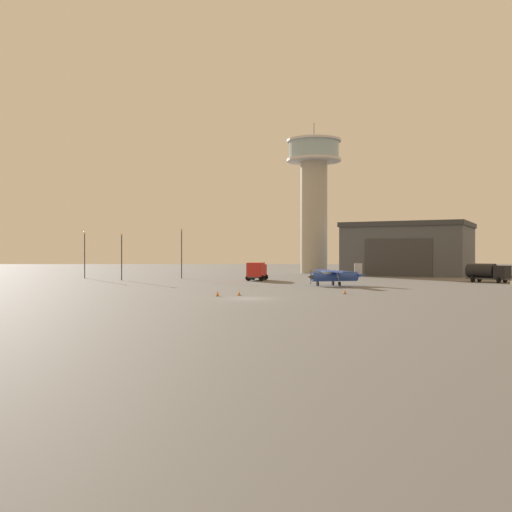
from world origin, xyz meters
The scene contains 12 objects.
ground_plane centered at (0.00, 0.00, 0.00)m, with size 400.00×400.00×0.00m, color #60605E.
control_tower centered at (15.61, 77.89, 19.49)m, with size 12.68×12.68×35.21m.
hangar centered at (34.74, 66.03, 5.57)m, with size 32.11×30.52×11.10m.
airplane_blue centered at (12.35, 23.40, 1.49)m, with size 8.44×10.80×3.19m.
truck_box_red centered at (1.52, 40.28, 1.71)m, with size 3.98×6.46×3.05m.
truck_fuel_tanker_black centered at (37.94, 32.93, 1.68)m, with size 5.98×6.50×3.00m.
light_post_west centered at (-21.62, 41.52, 4.85)m, with size 0.44×0.44×8.07m.
light_post_east centered at (-12.13, 48.54, 5.44)m, with size 0.44×0.44×9.19m.
light_post_north centered at (-30.21, 49.85, 5.12)m, with size 0.44×0.44×8.58m.
traffic_cone_near_left centered at (10.88, 6.81, 0.29)m, with size 0.36×0.36×0.58m.
traffic_cone_near_right centered at (-3.34, 3.48, 0.32)m, with size 0.36×0.36×0.65m.
traffic_cone_mid_apron centered at (-1.05, 4.72, 0.27)m, with size 0.36×0.36×0.56m.
Camera 1 is at (-0.29, -59.25, 4.53)m, focal length 41.18 mm.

